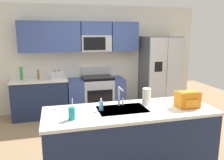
% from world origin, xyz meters
% --- Properties ---
extents(ground_plane, '(9.00, 9.00, 0.00)m').
position_xyz_m(ground_plane, '(0.00, 0.00, 0.00)').
color(ground_plane, '#997A56').
rests_on(ground_plane, ground).
extents(kitchen_wall_unit, '(5.20, 0.43, 2.60)m').
position_xyz_m(kitchen_wall_unit, '(-0.14, 2.08, 1.47)').
color(kitchen_wall_unit, silver).
rests_on(kitchen_wall_unit, ground).
extents(back_counter, '(1.25, 0.63, 0.90)m').
position_xyz_m(back_counter, '(-1.44, 1.80, 0.45)').
color(back_counter, '#1E2A4D').
rests_on(back_counter, ground).
extents(range_oven, '(1.36, 0.61, 1.10)m').
position_xyz_m(range_oven, '(-0.13, 1.80, 0.44)').
color(range_oven, '#B7BABF').
rests_on(range_oven, ground).
extents(refrigerator, '(0.90, 0.76, 1.85)m').
position_xyz_m(refrigerator, '(1.53, 1.73, 0.93)').
color(refrigerator, '#4C4F54').
rests_on(refrigerator, ground).
extents(island_counter, '(2.36, 0.87, 0.90)m').
position_xyz_m(island_counter, '(-0.11, -0.70, 0.45)').
color(island_counter, '#1E2A4D').
rests_on(island_counter, ground).
extents(toaster, '(0.28, 0.16, 0.18)m').
position_xyz_m(toaster, '(-1.05, 1.75, 0.99)').
color(toaster, '#B7BABF').
rests_on(toaster, back_counter).
extents(pepper_mill, '(0.05, 0.05, 0.22)m').
position_xyz_m(pepper_mill, '(-1.46, 1.80, 1.01)').
color(pepper_mill, brown).
rests_on(pepper_mill, back_counter).
extents(bottle_green, '(0.07, 0.07, 0.29)m').
position_xyz_m(bottle_green, '(-1.82, 1.83, 1.05)').
color(bottle_green, green).
rests_on(bottle_green, back_counter).
extents(sink_faucet, '(0.08, 0.21, 0.28)m').
position_xyz_m(sink_faucet, '(-0.20, -0.51, 1.07)').
color(sink_faucet, '#B7BABF').
rests_on(sink_faucet, island_counter).
extents(drink_cup_teal, '(0.08, 0.08, 0.27)m').
position_xyz_m(drink_cup_teal, '(-0.92, -0.86, 0.98)').
color(drink_cup_teal, teal).
rests_on(drink_cup_teal, island_counter).
extents(soap_dispenser, '(0.06, 0.06, 0.17)m').
position_xyz_m(soap_dispenser, '(-0.51, -0.63, 0.97)').
color(soap_dispenser, '#4C8CD8').
rests_on(soap_dispenser, island_counter).
extents(paper_towel_roll, '(0.12, 0.12, 0.24)m').
position_xyz_m(paper_towel_roll, '(0.20, -0.53, 1.02)').
color(paper_towel_roll, white).
rests_on(paper_towel_roll, island_counter).
extents(backpack, '(0.32, 0.22, 0.23)m').
position_xyz_m(backpack, '(0.71, -0.80, 1.02)').
color(backpack, orange).
rests_on(backpack, island_counter).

